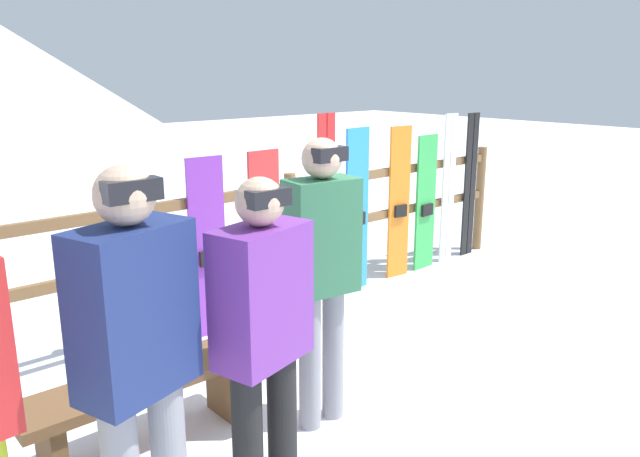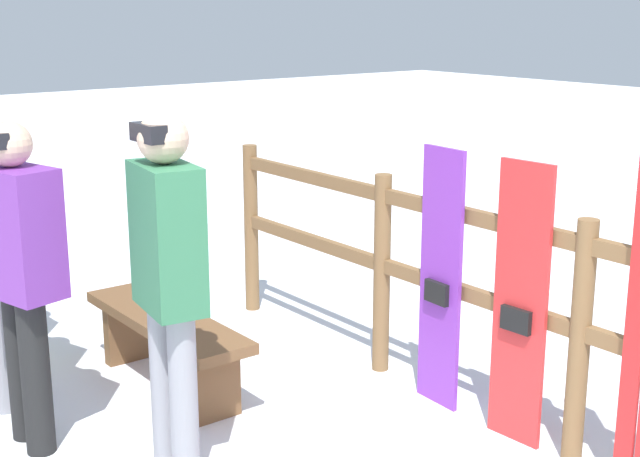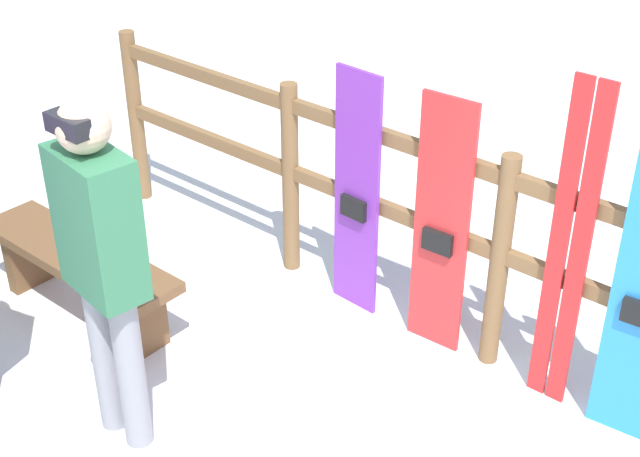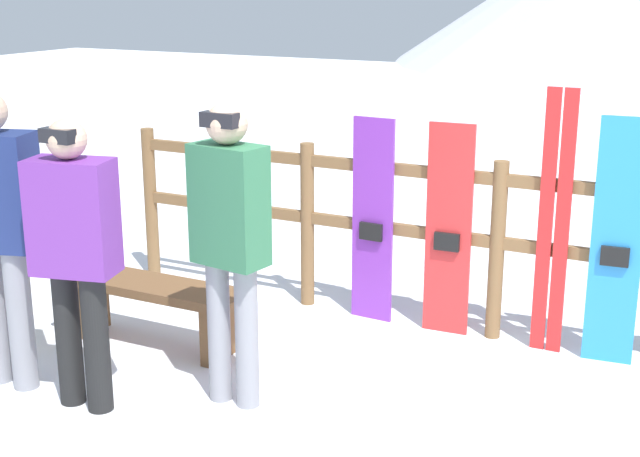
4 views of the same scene
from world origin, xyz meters
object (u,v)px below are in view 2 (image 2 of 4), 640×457
at_px(bench, 167,334).
at_px(person_purple, 19,265).
at_px(snowboard_red, 520,306).
at_px(person_plaid_green, 168,271).
at_px(snowboard_purple, 440,280).

height_order(bench, person_purple, person_purple).
relative_size(bench, snowboard_red, 0.95).
xyz_separation_m(bench, person_purple, (0.20, -0.87, 0.61)).
bearing_deg(bench, snowboard_red, 33.66).
distance_m(bench, snowboard_red, 2.00).
xyz_separation_m(person_plaid_green, snowboard_purple, (0.17, 1.54, -0.29)).
height_order(snowboard_purple, snowboard_red, snowboard_red).
xyz_separation_m(person_purple, snowboard_red, (1.44, 1.95, -0.23)).
relative_size(person_plaid_green, snowboard_red, 1.19).
relative_size(bench, person_purple, 0.84).
bearing_deg(snowboard_purple, snowboard_red, 0.00).
bearing_deg(person_purple, bench, 102.80).
height_order(bench, snowboard_purple, snowboard_purple).
bearing_deg(person_plaid_green, bench, 153.88).
xyz_separation_m(bench, snowboard_red, (1.63, 1.09, 0.39)).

